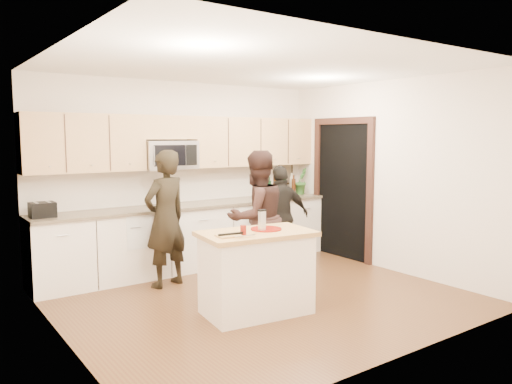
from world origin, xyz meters
TOP-DOWN VIEW (x-y plane):
  - floor at (0.00, 0.00)m, footprint 4.50×4.50m
  - room_shell at (0.00, 0.00)m, footprint 4.52×4.02m
  - back_cabinetry at (0.00, 1.69)m, footprint 4.50×0.66m
  - upper_cabinetry at (0.03, 1.83)m, footprint 4.50×0.33m
  - microwave at (-0.31, 1.80)m, footprint 0.76×0.41m
  - doorway at (2.23, 0.90)m, footprint 0.06×1.25m
  - framed_picture at (1.95, 1.98)m, footprint 0.30×0.03m
  - dish_towel at (-0.95, 1.50)m, footprint 0.34×0.60m
  - island at (-0.35, -0.39)m, footprint 1.28×0.85m
  - red_plate at (-0.21, -0.36)m, footprint 0.34×0.34m
  - box_grater at (-0.30, -0.42)m, footprint 0.08×0.05m
  - drink_glass at (-0.56, -0.45)m, footprint 0.06×0.06m
  - cutting_board at (-0.74, -0.45)m, footprint 0.26×0.22m
  - tongs at (-0.72, -0.46)m, footprint 0.27×0.06m
  - knife at (-0.64, -0.59)m, footprint 0.23×0.05m
  - toaster at (-2.05, 1.67)m, footprint 0.29×0.24m
  - bottle_cluster at (1.72, 1.76)m, footprint 0.66×0.22m
  - orchid at (2.07, 1.72)m, footprint 0.31×0.29m
  - woman_left at (-0.71, 1.10)m, footprint 0.72×0.57m
  - woman_center at (0.29, 0.50)m, footprint 0.85×0.67m
  - woman_right at (1.09, 1.01)m, footprint 0.93×0.54m

SIDE VIEW (x-z plane):
  - floor at x=0.00m, z-range 0.00..0.00m
  - island at x=-0.35m, z-range 0.00..0.90m
  - back_cabinetry at x=0.00m, z-range 0.00..0.94m
  - woman_right at x=1.09m, z-range 0.00..1.49m
  - dish_towel at x=-0.95m, z-range 0.56..1.04m
  - woman_center at x=0.29m, z-range 0.00..1.73m
  - woman_left at x=-0.71m, z-range 0.00..1.74m
  - red_plate at x=-0.21m, z-range 0.90..0.92m
  - cutting_board at x=-0.74m, z-range 0.90..0.92m
  - knife at x=-0.64m, z-range 0.92..0.92m
  - tongs at x=-0.72m, z-range 0.92..0.94m
  - drink_glass at x=-0.56m, z-range 0.90..1.00m
  - box_grater at x=-0.30m, z-range 0.92..1.14m
  - toaster at x=-2.05m, z-range 0.94..1.12m
  - bottle_cluster at x=1.72m, z-range 0.93..1.31m
  - doorway at x=2.23m, z-range 0.06..2.26m
  - orchid at x=2.07m, z-range 0.94..1.39m
  - framed_picture at x=1.95m, z-range 1.09..1.47m
  - microwave at x=-0.31m, z-range 1.45..1.85m
  - room_shell at x=0.00m, z-range 0.38..3.09m
  - upper_cabinetry at x=0.03m, z-range 1.47..2.22m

